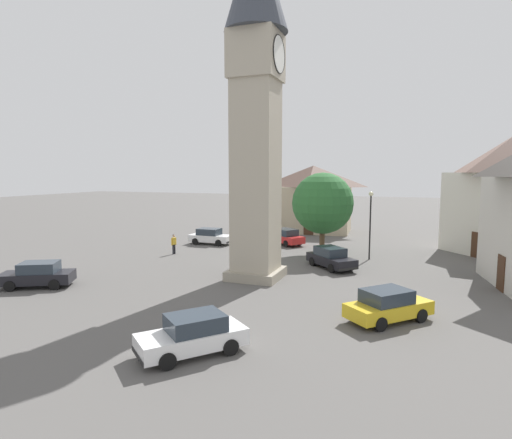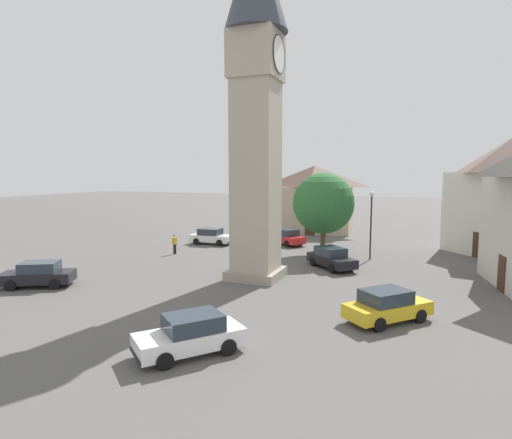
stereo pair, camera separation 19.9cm
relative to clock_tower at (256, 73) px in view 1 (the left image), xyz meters
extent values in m
plane|color=#565451|center=(0.00, 0.00, -13.10)|extent=(200.00, 200.00, 0.00)
cube|color=gray|center=(0.00, 0.00, -12.80)|extent=(3.30, 3.30, 0.60)
cube|color=#ADA38E|center=(0.00, 0.00, -6.49)|extent=(2.64, 2.64, 12.01)
cube|color=#ADA38E|center=(0.00, 0.00, 0.96)|extent=(2.95, 2.95, 2.90)
cylinder|color=white|center=(0.00, 1.51, 0.96)|extent=(2.21, 0.04, 2.21)
torus|color=black|center=(0.00, 1.52, 0.96)|extent=(2.27, 0.06, 2.27)
cube|color=black|center=(0.00, 1.55, 1.21)|extent=(0.05, 0.02, 0.62)
cube|color=black|center=(0.33, 1.55, 0.96)|extent=(0.84, 0.02, 0.04)
cylinder|color=white|center=(0.00, -1.51, 0.96)|extent=(2.21, 0.04, 2.21)
torus|color=black|center=(0.00, -1.52, 0.96)|extent=(2.27, 0.06, 2.27)
cube|color=black|center=(-6.76, 11.61, -12.51)|extent=(3.45, 4.41, 0.64)
cube|color=#28333D|center=(-6.69, 11.48, -11.89)|extent=(2.37, 2.59, 0.64)
cylinder|color=black|center=(-8.05, 12.31, -12.78)|extent=(0.50, 0.67, 0.64)
cylinder|color=black|center=(-6.65, 13.07, -12.78)|extent=(0.50, 0.67, 0.64)
cylinder|color=black|center=(-6.88, 10.15, -12.78)|extent=(0.50, 0.67, 0.64)
cylinder|color=black|center=(-5.47, 10.91, -12.78)|extent=(0.50, 0.67, 0.64)
cube|color=black|center=(-7.73, 13.39, -12.73)|extent=(1.52, 0.90, 0.16)
cube|color=white|center=(-11.74, -1.85, -12.51)|extent=(4.24, 3.93, 0.64)
cube|color=#28333D|center=(-11.63, -1.95, -11.89)|extent=(2.61, 2.54, 0.64)
cylinder|color=black|center=(-13.20, -1.68, -12.78)|extent=(0.63, 0.58, 0.64)
cylinder|color=black|center=(-12.18, -0.45, -12.78)|extent=(0.63, 0.58, 0.64)
cylinder|color=black|center=(-11.31, -3.25, -12.78)|extent=(0.63, 0.58, 0.64)
cylinder|color=black|center=(-10.29, -2.03, -12.78)|extent=(0.63, 0.58, 0.64)
cube|color=black|center=(-13.29, -0.56, -12.73)|extent=(1.16, 1.36, 0.16)
cube|color=black|center=(4.59, -4.08, -12.51)|extent=(4.09, 4.11, 0.64)
cube|color=#28333D|center=(4.69, -3.98, -11.89)|extent=(2.59, 2.59, 0.64)
cylinder|color=black|center=(4.29, -5.52, -12.78)|extent=(0.61, 0.61, 0.64)
cylinder|color=black|center=(3.15, -4.39, -12.78)|extent=(0.61, 0.61, 0.64)
cylinder|color=black|center=(6.02, -3.77, -12.78)|extent=(0.61, 0.61, 0.64)
cylinder|color=black|center=(4.88, -2.64, -12.78)|extent=(0.61, 0.61, 0.64)
cube|color=black|center=(3.17, -5.52, -12.73)|extent=(1.27, 1.26, 0.16)
cube|color=white|center=(10.69, 8.77, -12.51)|extent=(1.73, 4.11, 0.64)
cube|color=#28333D|center=(10.68, 8.92, -11.89)|extent=(1.58, 2.11, 0.64)
cylinder|color=black|center=(11.50, 7.54, -12.78)|extent=(0.23, 0.64, 0.64)
cylinder|color=black|center=(9.90, 7.53, -12.78)|extent=(0.23, 0.64, 0.64)
cylinder|color=black|center=(11.48, 10.00, -12.78)|extent=(0.23, 0.64, 0.64)
cylinder|color=black|center=(9.88, 9.99, -12.78)|extent=(0.23, 0.64, 0.64)
cube|color=black|center=(10.70, 6.75, -12.73)|extent=(1.67, 0.13, 0.16)
cube|color=gold|center=(-5.33, -8.64, -12.51)|extent=(4.17, 4.03, 0.64)
cube|color=#28333D|center=(-5.44, -8.54, -11.89)|extent=(2.60, 2.57, 0.64)
cylinder|color=black|center=(-3.88, -8.89, -12.78)|extent=(0.62, 0.60, 0.64)
cylinder|color=black|center=(-4.97, -10.06, -12.78)|extent=(0.62, 0.60, 0.64)
cylinder|color=black|center=(-5.69, -7.22, -12.78)|extent=(0.62, 0.60, 0.64)
cylinder|color=black|center=(-6.77, -8.40, -12.78)|extent=(0.62, 0.60, 0.64)
cube|color=black|center=(-3.84, -10.01, -12.73)|extent=(1.22, 1.31, 0.16)
cube|color=red|center=(13.09, 2.01, -12.51)|extent=(3.72, 4.34, 0.64)
cube|color=#28333D|center=(13.00, 1.89, -11.89)|extent=(2.47, 2.61, 0.64)
cylinder|color=black|center=(13.12, 3.48, -12.78)|extent=(0.54, 0.65, 0.64)
cylinder|color=black|center=(14.44, 2.57, -12.78)|extent=(0.54, 0.65, 0.64)
cylinder|color=black|center=(11.73, 1.45, -12.78)|extent=(0.54, 0.65, 0.64)
cylinder|color=black|center=(13.05, 0.54, -12.78)|extent=(0.54, 0.65, 0.64)
cube|color=black|center=(14.23, 3.68, -12.73)|extent=(1.44, 1.04, 0.16)
cylinder|color=black|center=(5.21, 9.40, -12.69)|extent=(0.13, 0.13, 0.82)
cylinder|color=black|center=(5.04, 9.45, -12.69)|extent=(0.13, 0.13, 0.82)
cube|color=gold|center=(5.13, 9.42, -11.98)|extent=(0.41, 0.31, 0.60)
cylinder|color=gold|center=(5.35, 9.36, -12.03)|extent=(0.09, 0.09, 0.60)
cylinder|color=gold|center=(4.90, 9.48, -12.03)|extent=(0.09, 0.09, 0.60)
sphere|color=tan|center=(5.13, 9.42, -11.53)|extent=(0.22, 0.22, 0.22)
sphere|color=black|center=(5.13, 9.43, -11.51)|extent=(0.20, 0.20, 0.20)
cylinder|color=brown|center=(9.35, -2.40, -11.82)|extent=(0.44, 0.44, 2.57)
sphere|color=#28602D|center=(9.35, -2.40, -8.74)|extent=(5.11, 5.11, 5.11)
cube|color=#422819|center=(2.30, -14.47, -12.05)|extent=(1.10, 0.25, 2.10)
cube|color=silver|center=(14.74, -17.02, -9.65)|extent=(10.76, 10.60, 6.91)
cube|color=#422819|center=(12.51, -14.44, -12.05)|extent=(0.88, 0.78, 2.10)
cube|color=tan|center=(22.64, 1.52, -10.46)|extent=(5.95, 8.75, 5.27)
pyramid|color=brown|center=(22.64, 1.52, -6.61)|extent=(6.25, 9.19, 2.43)
cube|color=#422819|center=(19.93, 1.33, -12.05)|extent=(0.15, 1.10, 2.10)
cylinder|color=black|center=(8.75, -6.35, -10.57)|extent=(0.12, 0.12, 5.06)
sphere|color=beige|center=(8.75, -6.35, -7.86)|extent=(0.36, 0.36, 0.36)
camera|label=1|loc=(-25.22, -9.59, -6.20)|focal=29.42mm
camera|label=2|loc=(-25.15, -9.77, -6.20)|focal=29.42mm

